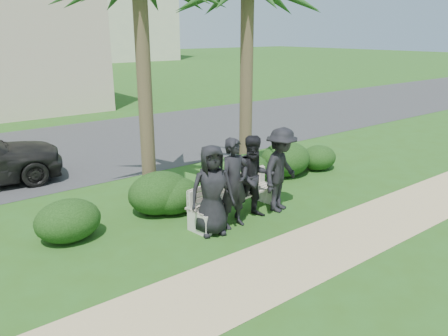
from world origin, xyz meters
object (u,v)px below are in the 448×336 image
(man_b, at_px, (234,183))
(man_c, at_px, (254,177))
(park_bench, at_px, (235,200))
(man_a, at_px, (212,190))
(man_d, at_px, (281,170))

(man_b, distance_m, man_c, 0.62)
(park_bench, distance_m, man_b, 0.74)
(man_a, relative_size, man_b, 0.97)
(man_b, xyz_separation_m, man_c, (0.61, 0.09, -0.03))
(man_a, bearing_deg, man_d, 18.47)
(park_bench, relative_size, man_a, 1.36)
(man_d, bearing_deg, man_b, 162.36)
(man_a, distance_m, man_c, 1.15)
(man_c, xyz_separation_m, man_d, (0.70, -0.06, 0.04))
(man_a, height_order, man_d, man_d)
(man_b, distance_m, man_d, 1.31)
(man_a, bearing_deg, man_b, 17.00)
(man_c, distance_m, man_d, 0.70)
(park_bench, xyz_separation_m, man_c, (0.27, -0.28, 0.52))
(man_b, bearing_deg, man_a, 176.68)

